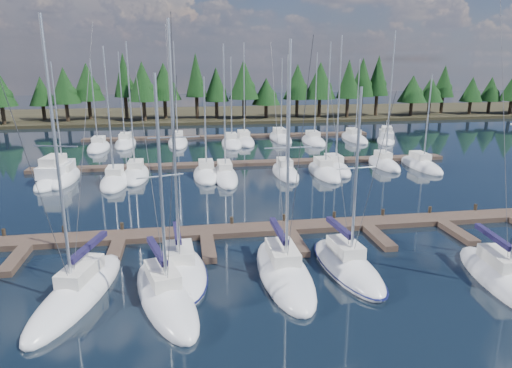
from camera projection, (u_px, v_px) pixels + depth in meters
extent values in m
plane|color=black|center=(260.00, 187.00, 45.45)|extent=(260.00, 260.00, 0.00)
cube|color=#302B1A|center=(217.00, 114.00, 102.53)|extent=(220.00, 30.00, 0.60)
cube|color=#4A392E|center=(287.00, 227.00, 33.97)|extent=(44.00, 2.00, 0.40)
cube|color=#4A392E|center=(15.00, 260.00, 28.41)|extent=(0.90, 4.00, 0.40)
cube|color=#4A392E|center=(115.00, 254.00, 29.31)|extent=(0.90, 4.00, 0.40)
cube|color=#4A392E|center=(208.00, 248.00, 30.21)|extent=(0.90, 4.00, 0.40)
cube|color=#4A392E|center=(296.00, 243.00, 31.11)|extent=(0.90, 4.00, 0.40)
cube|color=#4A392E|center=(379.00, 238.00, 32.01)|extent=(0.90, 4.00, 0.40)
cube|color=#4A392E|center=(458.00, 233.00, 32.90)|extent=(0.90, 4.00, 0.40)
cylinder|color=#2F251A|center=(4.00, 235.00, 31.86)|extent=(0.26, 0.26, 0.90)
cylinder|color=#2F251A|center=(64.00, 232.00, 32.46)|extent=(0.26, 0.26, 0.90)
cylinder|color=#2F251A|center=(122.00, 229.00, 33.06)|extent=(0.26, 0.26, 0.90)
cylinder|color=#2F251A|center=(178.00, 226.00, 33.65)|extent=(0.26, 0.26, 0.90)
cylinder|color=#2F251A|center=(232.00, 223.00, 34.25)|extent=(0.26, 0.26, 0.90)
cylinder|color=#2F251A|center=(284.00, 220.00, 34.85)|extent=(0.26, 0.26, 0.90)
cylinder|color=#2F251A|center=(334.00, 217.00, 35.45)|extent=(0.26, 0.26, 0.90)
cylinder|color=#2F251A|center=(383.00, 214.00, 36.05)|extent=(0.26, 0.26, 0.90)
cylinder|color=#2F251A|center=(430.00, 212.00, 36.65)|extent=(0.26, 0.26, 0.90)
cylinder|color=#2F251A|center=(475.00, 209.00, 37.25)|extent=(0.26, 0.26, 0.90)
cube|color=#4A392E|center=(247.00, 163.00, 54.92)|extent=(50.00, 1.80, 0.40)
cube|color=#4A392E|center=(230.00, 136.00, 73.97)|extent=(46.00, 1.80, 0.40)
ellipsoid|color=white|center=(78.00, 295.00, 24.34)|extent=(4.94, 10.01, 1.90)
cube|color=silver|center=(80.00, 271.00, 24.48)|extent=(2.13, 3.35, 0.70)
cylinder|color=silver|center=(57.00, 160.00, 21.88)|extent=(0.20, 0.20, 13.30)
cylinder|color=silver|center=(89.00, 249.00, 25.40)|extent=(1.25, 4.15, 0.12)
cube|color=#191439|center=(89.00, 247.00, 25.36)|extent=(1.42, 4.02, 0.30)
cylinder|color=silver|center=(56.00, 146.00, 21.71)|extent=(2.15, 0.65, 0.07)
cylinder|color=#3F3F44|center=(32.00, 173.00, 19.92)|extent=(1.14, 4.06, 13.61)
cylinder|color=#3F3F44|center=(83.00, 152.00, 24.39)|extent=(1.40, 5.00, 13.61)
ellipsoid|color=white|center=(180.00, 274.00, 26.73)|extent=(3.56, 7.91, 1.90)
cube|color=silver|center=(179.00, 252.00, 26.77)|extent=(1.84, 2.58, 0.70)
cylinder|color=silver|center=(174.00, 150.00, 24.38)|extent=(0.17, 0.17, 13.29)
cylinder|color=silver|center=(177.00, 235.00, 27.45)|extent=(0.34, 3.40, 0.12)
cube|color=#191439|center=(177.00, 233.00, 27.41)|extent=(0.56, 3.26, 0.30)
cylinder|color=silver|center=(174.00, 137.00, 24.20)|extent=(2.76, 0.25, 0.07)
cylinder|color=#3F3F44|center=(176.00, 159.00, 22.85)|extent=(0.25, 3.35, 13.60)
cylinder|color=#3F3F44|center=(173.00, 146.00, 26.34)|extent=(0.29, 4.12, 13.60)
ellipsoid|color=#0B0F39|center=(180.00, 273.00, 26.71)|extent=(3.70, 8.23, 0.18)
ellipsoid|color=white|center=(166.00, 298.00, 24.02)|extent=(4.81, 9.35, 1.90)
cube|color=silver|center=(162.00, 274.00, 24.10)|extent=(2.10, 3.14, 0.70)
cylinder|color=silver|center=(161.00, 187.00, 21.98)|extent=(0.20, 0.20, 10.73)
cylinder|color=silver|center=(157.00, 253.00, 24.85)|extent=(1.16, 3.85, 0.12)
cube|color=#191439|center=(157.00, 251.00, 24.81)|extent=(1.34, 3.74, 0.30)
cylinder|color=silver|center=(160.00, 176.00, 21.84)|extent=(2.20, 0.67, 0.07)
cylinder|color=#3F3F44|center=(171.00, 201.00, 20.32)|extent=(1.06, 3.77, 11.04)
cylinder|color=#3F3F44|center=(151.00, 179.00, 24.12)|extent=(1.30, 4.64, 11.05)
ellipsoid|color=white|center=(284.00, 274.00, 26.72)|extent=(2.92, 9.56, 1.90)
cube|color=silver|center=(283.00, 252.00, 26.86)|extent=(1.59, 3.06, 0.70)
cylinder|color=silver|center=(288.00, 159.00, 24.42)|extent=(0.16, 0.16, 12.31)
cylinder|color=silver|center=(279.00, 233.00, 27.75)|extent=(0.15, 4.20, 0.12)
cube|color=#191439|center=(279.00, 231.00, 27.71)|extent=(0.38, 4.01, 0.30)
cylinder|color=silver|center=(288.00, 148.00, 24.25)|extent=(2.57, 0.09, 0.07)
cylinder|color=#3F3F44|center=(298.00, 171.00, 22.50)|extent=(0.06, 4.13, 12.62)
cylinder|color=#3F3F44|center=(278.00, 153.00, 26.86)|extent=(0.07, 5.08, 12.62)
ellipsoid|color=white|center=(347.00, 268.00, 27.49)|extent=(3.41, 8.31, 1.90)
cube|color=silver|center=(346.00, 247.00, 27.55)|extent=(1.70, 2.72, 0.70)
cylinder|color=silver|center=(356.00, 177.00, 25.58)|extent=(0.17, 0.17, 9.91)
cylinder|color=silver|center=(339.00, 230.00, 28.26)|extent=(0.46, 3.56, 0.12)
cube|color=#191439|center=(340.00, 227.00, 28.22)|extent=(0.67, 3.42, 0.30)
cylinder|color=silver|center=(357.00, 168.00, 25.45)|extent=(2.39, 0.30, 0.07)
cylinder|color=#3F3F44|center=(371.00, 187.00, 23.99)|extent=(0.36, 3.50, 10.22)
cylinder|color=#3F3F44|center=(340.00, 170.00, 27.62)|extent=(0.44, 4.30, 10.22)
ellipsoid|color=#0B0F39|center=(347.00, 267.00, 27.47)|extent=(3.55, 8.64, 0.18)
ellipsoid|color=white|center=(503.00, 281.00, 25.87)|extent=(3.64, 9.16, 1.90)
cube|color=silver|center=(501.00, 258.00, 25.98)|extent=(1.76, 3.00, 0.70)
cylinder|color=silver|center=(493.00, 239.00, 26.81)|extent=(0.59, 3.91, 0.12)
cube|color=#191439|center=(493.00, 237.00, 26.77)|extent=(0.80, 3.76, 0.30)
cylinder|color=#3F3F44|center=(504.00, 134.00, 25.57)|extent=(0.61, 4.72, 15.11)
ellipsoid|color=white|center=(65.00, 179.00, 48.03)|extent=(2.60, 8.36, 1.90)
cube|color=silver|center=(65.00, 167.00, 48.11)|extent=(1.43, 2.67, 0.70)
cylinder|color=silver|center=(57.00, 118.00, 45.94)|extent=(0.16, 0.16, 11.09)
ellipsoid|color=white|center=(115.00, 182.00, 46.57)|extent=(2.77, 7.66, 1.90)
cube|color=silver|center=(115.00, 170.00, 46.62)|extent=(1.52, 2.45, 0.70)
cylinder|color=silver|center=(109.00, 113.00, 44.33)|extent=(0.16, 0.16, 12.53)
ellipsoid|color=white|center=(136.00, 176.00, 49.25)|extent=(2.76, 8.29, 1.90)
cube|color=silver|center=(136.00, 164.00, 49.33)|extent=(1.52, 2.65, 0.70)
cylinder|color=silver|center=(131.00, 107.00, 46.91)|extent=(0.16, 0.16, 13.04)
ellipsoid|color=white|center=(207.00, 175.00, 49.39)|extent=(2.82, 7.69, 1.90)
cube|color=silver|center=(206.00, 164.00, 49.44)|extent=(1.55, 2.46, 0.70)
cylinder|color=silver|center=(205.00, 124.00, 47.53)|extent=(0.16, 0.16, 9.60)
ellipsoid|color=white|center=(225.00, 177.00, 48.78)|extent=(2.52, 9.49, 1.90)
cube|color=silver|center=(225.00, 165.00, 48.92)|extent=(1.38, 3.04, 0.70)
cylinder|color=silver|center=(224.00, 109.00, 46.41)|extent=(0.16, 0.16, 12.79)
ellipsoid|color=white|center=(285.00, 173.00, 50.30)|extent=(2.46, 7.95, 1.90)
cube|color=silver|center=(285.00, 162.00, 50.37)|extent=(1.35, 2.54, 0.70)
cylinder|color=silver|center=(287.00, 112.00, 48.14)|extent=(0.16, 0.16, 11.78)
ellipsoid|color=white|center=(324.00, 173.00, 50.48)|extent=(2.69, 8.60, 1.90)
cube|color=silver|center=(323.00, 161.00, 50.57)|extent=(1.48, 2.75, 0.70)
cylinder|color=silver|center=(328.00, 106.00, 48.12)|extent=(0.16, 0.16, 13.03)
ellipsoid|color=white|center=(334.00, 169.00, 52.32)|extent=(2.81, 7.95, 1.90)
cube|color=silver|center=(334.00, 158.00, 52.38)|extent=(1.55, 2.55, 0.70)
cylinder|color=silver|center=(339.00, 101.00, 49.89)|extent=(0.16, 0.16, 13.79)
ellipsoid|color=white|center=(384.00, 165.00, 54.29)|extent=(2.43, 7.49, 1.90)
cube|color=silver|center=(383.00, 154.00, 54.33)|extent=(1.34, 2.40, 0.70)
cylinder|color=silver|center=(390.00, 97.00, 51.81)|extent=(0.16, 0.16, 14.33)
ellipsoid|color=white|center=(421.00, 166.00, 53.56)|extent=(2.60, 8.69, 1.90)
cube|color=silver|center=(420.00, 156.00, 53.66)|extent=(1.43, 2.78, 0.70)
cylinder|color=silver|center=(428.00, 118.00, 51.63)|extent=(0.16, 0.16, 9.73)
ellipsoid|color=white|center=(99.00, 148.00, 64.53)|extent=(2.89, 7.88, 1.90)
cube|color=silver|center=(98.00, 139.00, 64.58)|extent=(1.59, 2.52, 0.70)
cylinder|color=silver|center=(94.00, 102.00, 62.41)|extent=(0.16, 0.16, 11.41)
ellipsoid|color=white|center=(126.00, 144.00, 67.56)|extent=(2.92, 8.97, 1.90)
cube|color=silver|center=(125.00, 136.00, 67.67)|extent=(1.61, 2.87, 0.70)
cylinder|color=silver|center=(121.00, 96.00, 65.27)|extent=(0.16, 0.16, 12.36)
ellipsoid|color=white|center=(178.00, 143.00, 68.65)|extent=(2.89, 10.37, 1.90)
cube|color=silver|center=(178.00, 134.00, 68.82)|extent=(1.59, 3.32, 0.70)
cylinder|color=silver|center=(176.00, 91.00, 66.10)|extent=(0.16, 0.16, 13.79)
ellipsoid|color=white|center=(232.00, 144.00, 67.52)|extent=(2.88, 8.49, 1.90)
cube|color=silver|center=(231.00, 136.00, 67.60)|extent=(1.58, 2.72, 0.70)
cylinder|color=silver|center=(231.00, 99.00, 65.34)|extent=(0.16, 0.16, 11.66)
ellipsoid|color=white|center=(244.00, 141.00, 69.77)|extent=(2.90, 9.89, 1.90)
cube|color=silver|center=(244.00, 133.00, 69.92)|extent=(1.59, 3.16, 0.70)
cylinder|color=silver|center=(244.00, 91.00, 67.27)|extent=(0.16, 0.16, 13.64)
ellipsoid|color=white|center=(280.00, 139.00, 72.22)|extent=(2.99, 10.07, 1.90)
cube|color=silver|center=(280.00, 131.00, 72.38)|extent=(1.64, 3.22, 0.70)
cylinder|color=silver|center=(282.00, 97.00, 70.00)|extent=(0.16, 0.16, 11.46)
ellipsoid|color=white|center=(313.00, 142.00, 69.54)|extent=(2.99, 8.24, 1.90)
cube|color=silver|center=(313.00, 133.00, 69.62)|extent=(1.64, 2.64, 0.70)
cylinder|color=silver|center=(316.00, 96.00, 67.31)|extent=(0.16, 0.16, 12.24)
ellipsoid|color=white|center=(354.00, 139.00, 71.95)|extent=(2.75, 9.18, 1.90)
cube|color=silver|center=(354.00, 131.00, 72.07)|extent=(1.51, 2.94, 0.70)
cylinder|color=silver|center=(358.00, 97.00, 69.79)|extent=(0.16, 0.16, 11.35)
ellipsoid|color=white|center=(57.00, 180.00, 47.63)|extent=(4.28, 9.39, 1.81)
cube|color=white|center=(56.00, 169.00, 47.31)|extent=(2.95, 5.25, 1.21)
cube|color=silver|center=(53.00, 160.00, 46.61)|extent=(2.10, 3.37, 0.90)
cylinder|color=silver|center=(58.00, 152.00, 47.75)|extent=(0.09, 0.09, 1.61)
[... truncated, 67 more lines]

